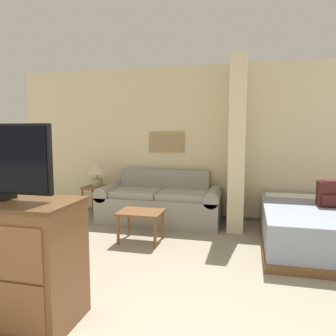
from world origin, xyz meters
The scene contains 9 objects.
wall_back centered at (0.00, 4.30, 1.29)m, with size 6.88×0.16×2.60m.
wall_partition_pillar centered at (0.57, 3.84, 1.30)m, with size 0.24×0.79×2.60m.
couch centered at (-0.66, 3.81, 0.32)m, with size 2.00×0.84×0.84m.
coffee_table centered at (-0.66, 2.80, 0.36)m, with size 0.59×0.47×0.42m.
side_table centered at (-1.82, 3.86, 0.45)m, with size 0.44×0.44×0.55m.
table_lamp centered at (-1.82, 3.86, 0.84)m, with size 0.34×0.34×0.44m.
tv_dresser centered at (-1.15, 0.78, 0.49)m, with size 1.28×0.57×0.97m.
bed centered at (1.70, 3.18, 0.26)m, with size 1.53×2.04×0.52m.
backpack centered at (1.77, 3.29, 0.71)m, with size 0.28×0.26×0.37m.
Camera 1 is at (0.74, -1.32, 1.49)m, focal length 35.00 mm.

